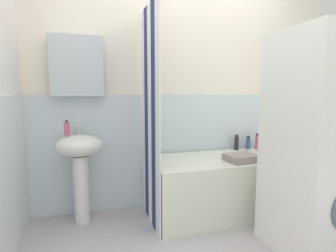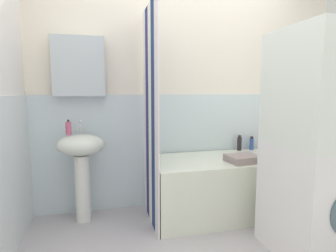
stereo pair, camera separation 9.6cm
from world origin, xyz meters
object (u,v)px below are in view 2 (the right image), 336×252
(towel_folded, at_px, (243,159))
(conditioner_bottle, at_px, (261,142))
(sink, at_px, (81,158))
(lotion_bottle, at_px, (252,144))
(washer_dryer_stack, at_px, (317,146))
(bathtub, at_px, (221,186))
(soap_dispenser, at_px, (68,128))
(shampoo_bottle, at_px, (239,143))

(towel_folded, bearing_deg, conditioner_bottle, 43.38)
(sink, relative_size, lotion_bottle, 5.51)
(conditioner_bottle, height_order, towel_folded, conditioner_bottle)
(conditioner_bottle, height_order, washer_dryer_stack, washer_dryer_stack)
(bathtub, height_order, conditioner_bottle, conditioner_bottle)
(soap_dispenser, bearing_deg, conditioner_bottle, 2.86)
(bathtub, bearing_deg, shampoo_bottle, 40.20)
(sink, distance_m, washer_dryer_stack, 1.99)
(soap_dispenser, bearing_deg, towel_folded, -12.25)
(lotion_bottle, relative_size, towel_folded, 0.52)
(washer_dryer_stack, bearing_deg, conditioner_bottle, 77.62)
(sink, bearing_deg, soap_dispenser, -178.33)
(conditioner_bottle, xyz_separation_m, towel_folded, (-0.47, -0.45, -0.05))
(soap_dispenser, xyz_separation_m, conditioner_bottle, (2.06, 0.10, -0.25))
(lotion_bottle, height_order, shampoo_bottle, shampoo_bottle)
(conditioner_bottle, height_order, shampoo_bottle, conditioner_bottle)
(towel_folded, bearing_deg, bathtub, 126.69)
(towel_folded, bearing_deg, soap_dispenser, 167.75)
(sink, xyz_separation_m, soap_dispenser, (-0.10, -0.00, 0.29))
(sink, height_order, shampoo_bottle, sink)
(washer_dryer_stack, bearing_deg, soap_dispenser, 151.66)
(conditioner_bottle, distance_m, lotion_bottle, 0.10)
(bathtub, bearing_deg, soap_dispenser, 173.50)
(soap_dispenser, xyz_separation_m, washer_dryer_stack, (1.82, -0.98, -0.07))
(lotion_bottle, bearing_deg, bathtub, -149.23)
(sink, height_order, conditioner_bottle, sink)
(shampoo_bottle, bearing_deg, towel_folded, -114.97)
(shampoo_bottle, xyz_separation_m, washer_dryer_stack, (0.01, -1.12, 0.18))
(soap_dispenser, distance_m, washer_dryer_stack, 2.07)
(sink, distance_m, bathtub, 1.40)
(soap_dispenser, height_order, bathtub, soap_dispenser)
(soap_dispenser, relative_size, bathtub, 0.10)
(bathtub, distance_m, lotion_bottle, 0.69)
(sink, distance_m, towel_folded, 1.52)
(sink, distance_m, soap_dispenser, 0.30)
(soap_dispenser, distance_m, towel_folded, 1.65)
(towel_folded, xyz_separation_m, washer_dryer_stack, (0.23, -0.64, 0.23))
(bathtub, xyz_separation_m, shampoo_bottle, (0.36, 0.30, 0.37))
(bathtub, bearing_deg, lotion_bottle, 30.77)
(sink, distance_m, conditioner_bottle, 1.96)
(soap_dispenser, relative_size, towel_folded, 0.48)
(bathtub, distance_m, shampoo_bottle, 0.59)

